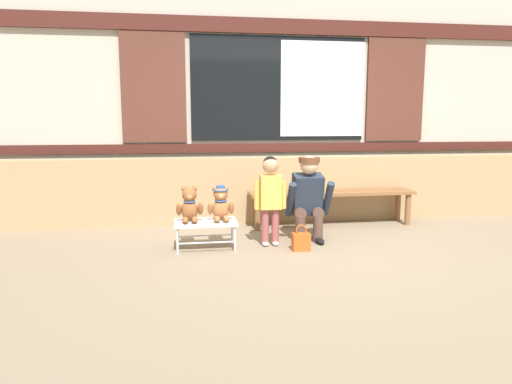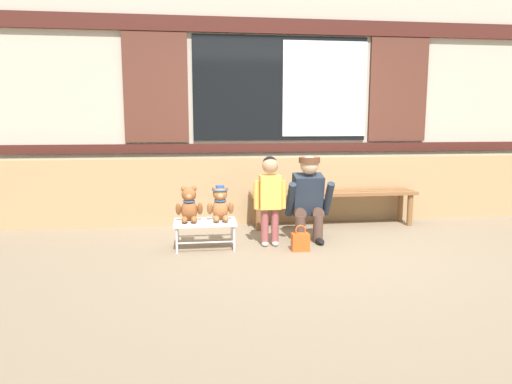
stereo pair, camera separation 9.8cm
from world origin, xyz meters
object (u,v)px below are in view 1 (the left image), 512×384
object	(u,v)px
teddy_bear_plain	(190,206)
handbag_on_ground	(301,241)
child_standing	(270,191)
adult_crouching	(309,198)
small_display_bench	(206,224)
wooden_bench_long	(331,196)
teddy_bear_with_hat	(221,204)

from	to	relation	value
teddy_bear_plain	handbag_on_ground	xyz separation A→B (m)	(1.13, -0.21, -0.37)
teddy_bear_plain	handbag_on_ground	size ratio (longest dim) A/B	1.34
child_standing	adult_crouching	bearing A→B (deg)	17.73
adult_crouching	handbag_on_ground	bearing A→B (deg)	-114.33
small_display_bench	adult_crouching	world-z (taller)	adult_crouching
teddy_bear_plain	child_standing	distance (m)	0.86
wooden_bench_long	handbag_on_ground	distance (m)	1.31
small_display_bench	teddy_bear_plain	distance (m)	0.25
teddy_bear_with_hat	child_standing	xyz separation A→B (m)	(0.53, 0.04, 0.12)
teddy_bear_plain	child_standing	world-z (taller)	child_standing
teddy_bear_plain	child_standing	bearing A→B (deg)	2.56
small_display_bench	teddy_bear_plain	xyz separation A→B (m)	(-0.16, 0.00, 0.20)
wooden_bench_long	handbag_on_ground	xyz separation A→B (m)	(-0.67, -1.09, -0.28)
wooden_bench_long	teddy_bear_plain	world-z (taller)	teddy_bear_plain
teddy_bear_with_hat	adult_crouching	size ratio (longest dim) A/B	0.38
small_display_bench	handbag_on_ground	bearing A→B (deg)	-12.08
small_display_bench	teddy_bear_with_hat	size ratio (longest dim) A/B	1.76
small_display_bench	handbag_on_ground	xyz separation A→B (m)	(0.97, -0.21, -0.17)
small_display_bench	teddy_bear_with_hat	distance (m)	0.26
small_display_bench	teddy_bear_with_hat	xyz separation A→B (m)	(0.16, 0.00, 0.21)
small_display_bench	child_standing	size ratio (longest dim) A/B	0.67
teddy_bear_plain	adult_crouching	xyz separation A→B (m)	(1.31, 0.18, 0.02)
teddy_bear_with_hat	small_display_bench	bearing A→B (deg)	-179.23
teddy_bear_plain	child_standing	xyz separation A→B (m)	(0.85, 0.04, 0.13)
wooden_bench_long	teddy_bear_plain	size ratio (longest dim) A/B	5.78
small_display_bench	child_standing	bearing A→B (deg)	3.28
adult_crouching	teddy_bear_with_hat	bearing A→B (deg)	-169.46
teddy_bear_plain	handbag_on_ground	bearing A→B (deg)	-10.48
wooden_bench_long	handbag_on_ground	size ratio (longest dim) A/B	7.72
wooden_bench_long	adult_crouching	size ratio (longest dim) A/B	2.21
child_standing	handbag_on_ground	bearing A→B (deg)	-41.42
teddy_bear_plain	adult_crouching	world-z (taller)	adult_crouching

